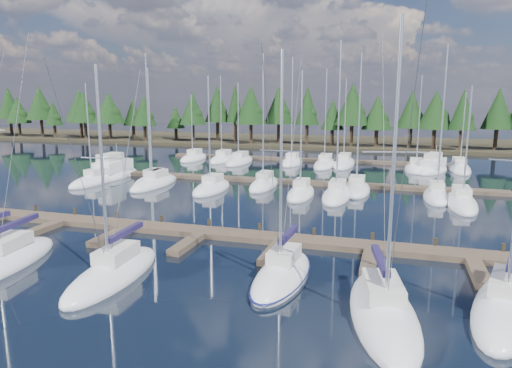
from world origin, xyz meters
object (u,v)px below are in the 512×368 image
(motor_yacht_left, at_px, (113,173))
(front_sailboat_4, at_px, (282,275))
(front_sailboat_2, at_px, (4,261))
(front_sailboat_3, at_px, (114,273))
(motor_yacht_right, at_px, (433,168))
(front_sailboat_5, at_px, (383,312))
(front_sailboat_6, at_px, (506,307))
(main_dock, at_px, (200,234))

(motor_yacht_left, bearing_deg, front_sailboat_4, -42.72)
(motor_yacht_left, bearing_deg, front_sailboat_2, -67.58)
(front_sailboat_3, relative_size, front_sailboat_4, 0.95)
(front_sailboat_4, height_order, motor_yacht_right, front_sailboat_4)
(front_sailboat_5, bearing_deg, front_sailboat_4, 150.90)
(front_sailboat_2, relative_size, front_sailboat_5, 1.06)
(front_sailboat_5, bearing_deg, motor_yacht_right, 83.28)
(front_sailboat_6, relative_size, motor_yacht_left, 1.28)
(front_sailboat_4, relative_size, front_sailboat_5, 0.94)
(main_dock, height_order, front_sailboat_3, front_sailboat_3)
(front_sailboat_5, height_order, front_sailboat_6, front_sailboat_5)
(front_sailboat_5, bearing_deg, front_sailboat_3, 177.82)
(main_dock, bearing_deg, motor_yacht_left, 135.84)
(front_sailboat_5, bearing_deg, front_sailboat_2, 179.23)
(front_sailboat_4, bearing_deg, motor_yacht_right, 75.74)
(front_sailboat_6, bearing_deg, front_sailboat_3, -175.19)
(front_sailboat_6, height_order, motor_yacht_right, front_sailboat_6)
(main_dock, relative_size, front_sailboat_2, 2.98)
(main_dock, xyz_separation_m, motor_yacht_left, (-20.87, 20.27, 0.34))
(front_sailboat_4, xyz_separation_m, motor_yacht_left, (-28.38, 26.21, 0.26))
(front_sailboat_2, xyz_separation_m, motor_yacht_right, (27.31, 45.58, 0.19))
(main_dock, height_order, front_sailboat_5, front_sailboat_5)
(motor_yacht_left, bearing_deg, front_sailboat_6, -34.48)
(front_sailboat_2, relative_size, motor_yacht_right, 1.63)
(motor_yacht_right, bearing_deg, front_sailboat_3, -113.74)
(front_sailboat_2, distance_m, motor_yacht_left, 31.33)
(front_sailboat_2, height_order, front_sailboat_6, front_sailboat_2)
(motor_yacht_right, bearing_deg, motor_yacht_left, -157.06)
(front_sailboat_3, xyz_separation_m, front_sailboat_6, (20.02, 1.68, -0.00))
(front_sailboat_2, height_order, front_sailboat_4, front_sailboat_2)
(main_dock, relative_size, front_sailboat_5, 3.15)
(front_sailboat_4, relative_size, motor_yacht_left, 1.28)
(front_sailboat_3, distance_m, front_sailboat_5, 14.54)
(main_dock, height_order, front_sailboat_2, front_sailboat_2)
(front_sailboat_3, bearing_deg, motor_yacht_left, 123.96)
(front_sailboat_5, relative_size, motor_yacht_right, 1.54)
(main_dock, bearing_deg, front_sailboat_2, -135.71)
(front_sailboat_2, xyz_separation_m, front_sailboat_5, (21.91, -0.30, -0.01))
(motor_yacht_left, relative_size, motor_yacht_right, 1.13)
(front_sailboat_5, bearing_deg, motor_yacht_left, 139.17)
(front_sailboat_2, bearing_deg, front_sailboat_3, 1.99)
(front_sailboat_5, distance_m, motor_yacht_left, 44.75)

